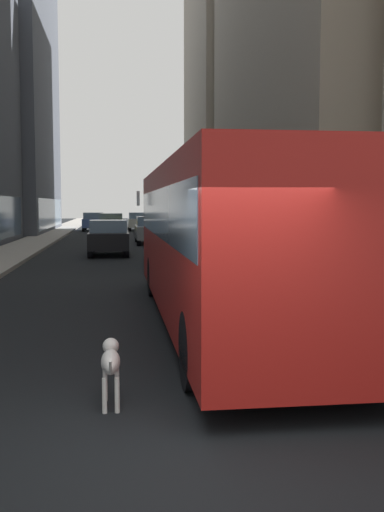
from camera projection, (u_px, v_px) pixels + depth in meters
name	position (u px, v px, depth m)	size (l,w,h in m)	color
ground_plane	(129.00, 239.00, 40.16)	(120.00, 120.00, 0.00)	black
sidewalk_left	(43.00, 238.00, 39.42)	(2.40, 110.00, 0.15)	#9E9991
sidewalk_right	(211.00, 237.00, 40.89)	(2.40, 110.00, 0.15)	#9E9991
building_right_far	(261.00, 78.00, 51.44)	(11.93, 14.25, 26.78)	#A0937F
transit_bus	(223.00, 233.00, 11.54)	(2.78, 11.53, 3.05)	red
car_yellow_taxi	(111.00, 223.00, 47.74)	(1.91, 4.68, 1.62)	yellow
car_white_van	(139.00, 221.00, 52.75)	(1.87, 4.18, 1.62)	silver
car_black_suv	(109.00, 237.00, 27.15)	(1.80, 3.98, 1.62)	black
car_silver_sedan	(170.00, 244.00, 22.60)	(1.71, 4.10, 1.62)	#B7BABF
car_grey_wagon	(151.00, 230.00, 34.92)	(1.78, 4.13, 1.62)	slate
car_blue_hatchback	(93.00, 221.00, 52.38)	(1.83, 4.29, 1.62)	#4C6BB7
dalmatian_dog	(111.00, 362.00, 6.84)	(0.22, 0.96, 0.72)	white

